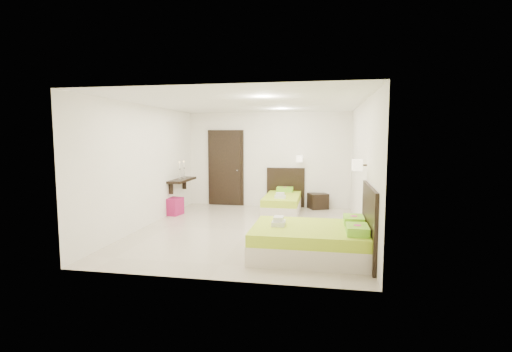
% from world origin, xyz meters
% --- Properties ---
extents(floor, '(5.50, 5.50, 0.00)m').
position_xyz_m(floor, '(0.00, 0.00, 0.00)').
color(floor, '#C0B49F').
rests_on(floor, ground).
extents(bed_single, '(1.04, 1.73, 1.43)m').
position_xyz_m(bed_single, '(0.50, 1.96, 0.26)').
color(bed_single, beige).
rests_on(bed_single, ground).
extents(bed_double, '(1.87, 1.59, 1.54)m').
position_xyz_m(bed_double, '(1.39, -1.50, 0.28)').
color(bed_double, beige).
rests_on(bed_double, ground).
extents(nightstand, '(0.60, 0.57, 0.42)m').
position_xyz_m(nightstand, '(1.38, 2.60, 0.21)').
color(nightstand, black).
rests_on(nightstand, ground).
extents(ottoman, '(0.48, 0.48, 0.42)m').
position_xyz_m(ottoman, '(-2.17, 1.17, 0.21)').
color(ottoman, '#8E1349').
rests_on(ottoman, ground).
extents(door, '(1.02, 0.15, 2.14)m').
position_xyz_m(door, '(-1.20, 2.70, 1.05)').
color(door, black).
rests_on(door, ground).
extents(console_shelf, '(0.35, 1.20, 0.78)m').
position_xyz_m(console_shelf, '(-2.08, 1.60, 0.82)').
color(console_shelf, black).
rests_on(console_shelf, ground).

